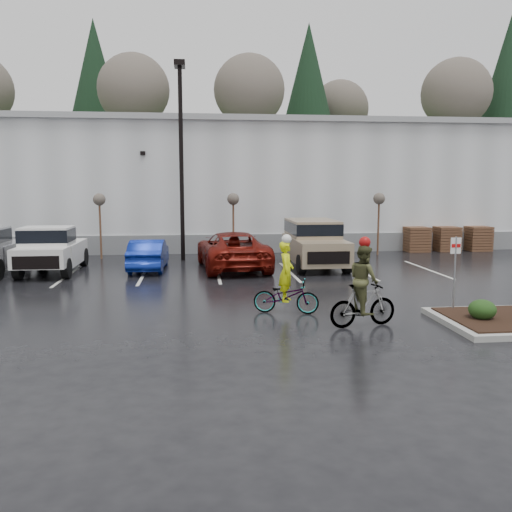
{
  "coord_description": "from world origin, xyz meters",
  "views": [
    {
      "loc": [
        -3.37,
        -14.0,
        3.65
      ],
      "look_at": [
        -1.42,
        3.49,
        1.3
      ],
      "focal_mm": 38.0,
      "sensor_mm": 36.0,
      "label": 1
    }
  ],
  "objects": [
    {
      "name": "sapling_mid",
      "position": [
        -1.5,
        13.0,
        2.73
      ],
      "size": [
        0.6,
        0.6,
        3.2
      ],
      "color": "#4A2A1D",
      "rests_on": "ground"
    },
    {
      "name": "pallet_stack_b",
      "position": [
        10.2,
        14.0,
        0.68
      ],
      "size": [
        1.2,
        1.2,
        1.35
      ],
      "primitive_type": "cube",
      "color": "#4A2A1D",
      "rests_on": "ground"
    },
    {
      "name": "cyclist_olive",
      "position": [
        0.87,
        -0.79,
        0.85
      ],
      "size": [
        1.87,
        0.94,
        2.33
      ],
      "rotation": [
        0.0,
        0.0,
        1.78
      ],
      "color": "#3F3F44",
      "rests_on": "ground"
    },
    {
      "name": "car_blue",
      "position": [
        -5.39,
        9.26,
        0.66
      ],
      "size": [
        1.52,
        4.06,
        1.33
      ],
      "primitive_type": "imported",
      "rotation": [
        0.0,
        0.0,
        3.11
      ],
      "color": "navy",
      "rests_on": "ground"
    },
    {
      "name": "cyclist_hivis",
      "position": [
        -0.85,
        0.86,
        0.7
      ],
      "size": [
        1.96,
        1.13,
        2.25
      ],
      "rotation": [
        0.0,
        0.0,
        1.3
      ],
      "color": "#3F3F44",
      "rests_on": "ground"
    },
    {
      "name": "sapling_east",
      "position": [
        6.0,
        13.0,
        2.73
      ],
      "size": [
        0.6,
        0.6,
        3.2
      ],
      "color": "#4A2A1D",
      "rests_on": "ground"
    },
    {
      "name": "lamppost",
      "position": [
        -4.0,
        12.0,
        5.69
      ],
      "size": [
        0.5,
        1.0,
        9.22
      ],
      "color": "black",
      "rests_on": "ground"
    },
    {
      "name": "shrub_a",
      "position": [
        4.0,
        -1.0,
        0.41
      ],
      "size": [
        0.7,
        0.7,
        0.52
      ],
      "primitive_type": "ellipsoid",
      "color": "#193412",
      "rests_on": "curb_island"
    },
    {
      "name": "suv_tan",
      "position": [
        1.84,
        9.26,
        1.03
      ],
      "size": [
        2.2,
        5.1,
        2.06
      ],
      "primitive_type": null,
      "color": "gray",
      "rests_on": "ground"
    },
    {
      "name": "sapling_west",
      "position": [
        -8.0,
        13.0,
        2.73
      ],
      "size": [
        0.6,
        0.6,
        3.2
      ],
      "color": "#4A2A1D",
      "rests_on": "ground"
    },
    {
      "name": "pallet_stack_a",
      "position": [
        8.5,
        14.0,
        0.68
      ],
      "size": [
        1.2,
        1.2,
        1.35
      ],
      "primitive_type": "cube",
      "color": "#4A2A1D",
      "rests_on": "ground"
    },
    {
      "name": "ground",
      "position": [
        0.0,
        0.0,
        0.0
      ],
      "size": [
        120.0,
        120.0,
        0.0
      ],
      "primitive_type": "plane",
      "color": "black",
      "rests_on": "ground"
    },
    {
      "name": "wooded_ridge",
      "position": [
        0.0,
        45.0,
        3.0
      ],
      "size": [
        80.0,
        25.0,
        6.0
      ],
      "primitive_type": "cube",
      "color": "#1E3C19",
      "rests_on": "ground"
    },
    {
      "name": "fire_lane_sign",
      "position": [
        3.8,
        0.2,
        1.41
      ],
      "size": [
        0.3,
        0.05,
        2.2
      ],
      "color": "gray",
      "rests_on": "ground"
    },
    {
      "name": "pickup_white",
      "position": [
        -9.28,
        9.2,
        0.98
      ],
      "size": [
        2.1,
        5.2,
        1.96
      ],
      "primitive_type": null,
      "color": "silver",
      "rests_on": "ground"
    },
    {
      "name": "warehouse",
      "position": [
        0.0,
        21.99,
        3.65
      ],
      "size": [
        60.5,
        15.5,
        7.2
      ],
      "color": "silver",
      "rests_on": "ground"
    },
    {
      "name": "car_red",
      "position": [
        -1.81,
        9.21,
        0.81
      ],
      "size": [
        3.13,
        5.99,
        1.61
      ],
      "primitive_type": "imported",
      "rotation": [
        0.0,
        0.0,
        3.22
      ],
      "color": "#681009",
      "rests_on": "ground"
    },
    {
      "name": "pallet_stack_c",
      "position": [
        12.0,
        14.0,
        0.68
      ],
      "size": [
        1.2,
        1.2,
        1.35
      ],
      "primitive_type": "cube",
      "color": "#4A2A1D",
      "rests_on": "ground"
    }
  ]
}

